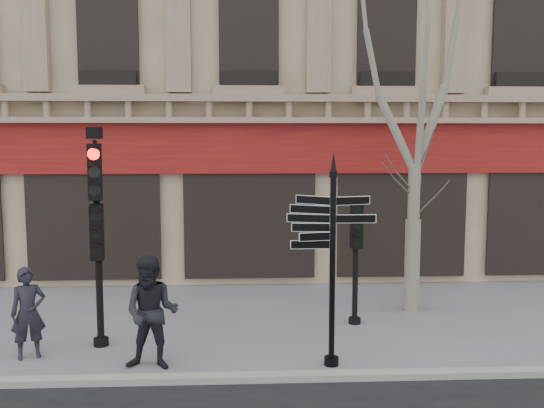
{
  "coord_description": "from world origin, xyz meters",
  "views": [
    {
      "loc": [
        -0.18,
        -10.7,
        3.9
      ],
      "look_at": [
        0.37,
        0.6,
        2.63
      ],
      "focal_mm": 40.0,
      "sensor_mm": 36.0,
      "label": 1
    }
  ],
  "objects_px": {
    "fingerpost": "(333,224)",
    "traffic_signal_secondary": "(356,238)",
    "pedestrian_b": "(152,313)",
    "pedestrian_a": "(28,313)",
    "plane_tree": "(418,56)",
    "traffic_signal_main": "(97,210)"
  },
  "relations": [
    {
      "from": "traffic_signal_secondary",
      "to": "pedestrian_b",
      "type": "xyz_separation_m",
      "value": [
        -3.86,
        -2.27,
        -0.86
      ]
    },
    {
      "from": "pedestrian_a",
      "to": "pedestrian_b",
      "type": "distance_m",
      "value": 2.33
    },
    {
      "from": "traffic_signal_secondary",
      "to": "pedestrian_a",
      "type": "relative_size",
      "value": 1.61
    },
    {
      "from": "pedestrian_b",
      "to": "pedestrian_a",
      "type": "bearing_deg",
      "value": 172.1
    },
    {
      "from": "traffic_signal_secondary",
      "to": "pedestrian_b",
      "type": "height_order",
      "value": "traffic_signal_secondary"
    },
    {
      "from": "fingerpost",
      "to": "traffic_signal_main",
      "type": "xyz_separation_m",
      "value": [
        -4.17,
        1.17,
        0.12
      ]
    },
    {
      "from": "pedestrian_a",
      "to": "pedestrian_b",
      "type": "height_order",
      "value": "pedestrian_b"
    },
    {
      "from": "fingerpost",
      "to": "pedestrian_b",
      "type": "bearing_deg",
      "value": -170.1
    },
    {
      "from": "traffic_signal_main",
      "to": "traffic_signal_secondary",
      "type": "xyz_separation_m",
      "value": [
        4.99,
        1.1,
        -0.75
      ]
    },
    {
      "from": "pedestrian_a",
      "to": "traffic_signal_main",
      "type": "bearing_deg",
      "value": 3.29
    },
    {
      "from": "plane_tree",
      "to": "pedestrian_b",
      "type": "relative_size",
      "value": 4.16
    },
    {
      "from": "traffic_signal_secondary",
      "to": "plane_tree",
      "type": "relative_size",
      "value": 0.33
    },
    {
      "from": "traffic_signal_secondary",
      "to": "plane_tree",
      "type": "bearing_deg",
      "value": 32.68
    },
    {
      "from": "pedestrian_a",
      "to": "fingerpost",
      "type": "bearing_deg",
      "value": -30.18
    },
    {
      "from": "fingerpost",
      "to": "plane_tree",
      "type": "height_order",
      "value": "plane_tree"
    },
    {
      "from": "pedestrian_a",
      "to": "pedestrian_b",
      "type": "bearing_deg",
      "value": -38.53
    },
    {
      "from": "traffic_signal_main",
      "to": "fingerpost",
      "type": "bearing_deg",
      "value": -24.25
    },
    {
      "from": "traffic_signal_secondary",
      "to": "fingerpost",
      "type": "bearing_deg",
      "value": -108.81
    },
    {
      "from": "traffic_signal_secondary",
      "to": "plane_tree",
      "type": "distance_m",
      "value": 4.15
    },
    {
      "from": "fingerpost",
      "to": "traffic_signal_secondary",
      "type": "xyz_separation_m",
      "value": [
        0.83,
        2.28,
        -0.62
      ]
    },
    {
      "from": "traffic_signal_main",
      "to": "pedestrian_b",
      "type": "xyz_separation_m",
      "value": [
        1.13,
        -1.16,
        -1.61
      ]
    },
    {
      "from": "fingerpost",
      "to": "traffic_signal_secondary",
      "type": "distance_m",
      "value": 2.5
    }
  ]
}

